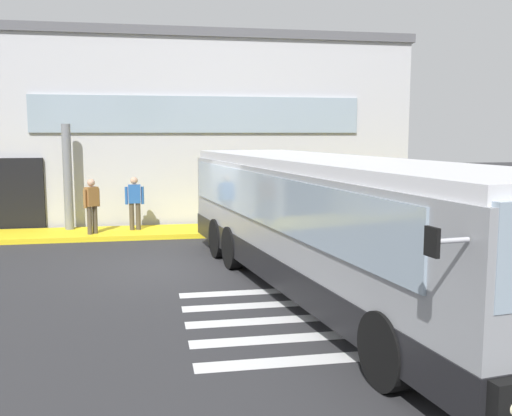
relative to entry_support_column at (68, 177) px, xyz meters
name	(u,v)px	position (x,y,z in m)	size (l,w,h in m)	color
ground_plane	(182,268)	(3.25, -5.40, -1.82)	(80.00, 90.00, 0.02)	#2B2B2D
bay_paint_stripes	(313,318)	(5.25, -9.60, -1.81)	(4.40, 3.96, 0.01)	silver
terminal_building	(150,130)	(2.59, 6.13, 1.50)	(18.73, 13.80, 6.64)	#B7B7BC
boarding_curb	(174,231)	(3.25, -0.60, -1.74)	(20.93, 2.00, 0.15)	yellow
entry_support_column	(68,177)	(0.00, 0.00, 0.00)	(0.28, 0.28, 3.32)	slate
bus_main_foreground	(330,228)	(5.97, -8.23, -0.48)	(4.20, 12.58, 2.70)	gray
passenger_near_column	(92,203)	(0.80, -1.03, -0.73)	(0.45, 0.44, 1.68)	#4C4233
passenger_by_doorway	(135,201)	(2.05, -0.49, -0.73)	(0.59, 0.23, 1.68)	#4C4233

